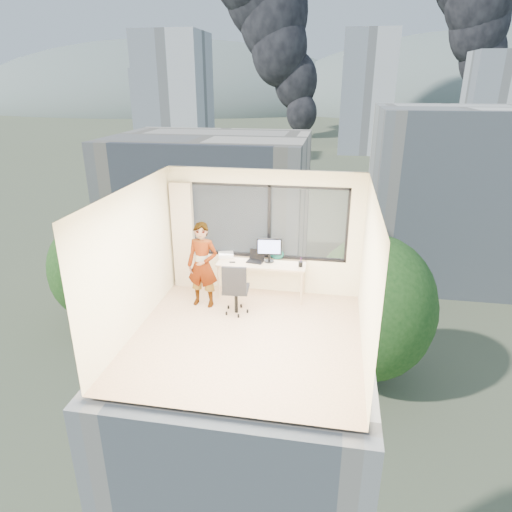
% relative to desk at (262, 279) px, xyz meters
% --- Properties ---
extents(floor, '(4.00, 4.00, 0.01)m').
position_rel_desk_xyz_m(floor, '(0.00, -1.66, -0.38)').
color(floor, beige).
rests_on(floor, ground).
extents(ceiling, '(4.00, 4.00, 0.01)m').
position_rel_desk_xyz_m(ceiling, '(0.00, -1.66, 2.23)').
color(ceiling, white).
rests_on(ceiling, ground).
extents(wall_front, '(4.00, 0.01, 2.60)m').
position_rel_desk_xyz_m(wall_front, '(0.00, -3.66, 0.93)').
color(wall_front, '#F3E7BC').
rests_on(wall_front, ground).
extents(wall_left, '(0.01, 4.00, 2.60)m').
position_rel_desk_xyz_m(wall_left, '(-2.00, -1.66, 0.93)').
color(wall_left, '#F3E7BC').
rests_on(wall_left, ground).
extents(wall_right, '(0.01, 4.00, 2.60)m').
position_rel_desk_xyz_m(wall_right, '(2.00, -1.66, 0.93)').
color(wall_right, '#F3E7BC').
rests_on(wall_right, ground).
extents(window_wall, '(3.30, 0.16, 1.55)m').
position_rel_desk_xyz_m(window_wall, '(0.05, 0.34, 1.15)').
color(window_wall, black).
rests_on(window_wall, ground).
extents(curtain, '(0.45, 0.14, 2.30)m').
position_rel_desk_xyz_m(curtain, '(-1.72, 0.22, 0.77)').
color(curtain, beige).
rests_on(curtain, floor).
extents(desk, '(1.80, 0.60, 0.75)m').
position_rel_desk_xyz_m(desk, '(0.00, 0.00, 0.00)').
color(desk, beige).
rests_on(desk, floor).
extents(chair, '(0.59, 0.59, 1.07)m').
position_rel_desk_xyz_m(chair, '(-0.36, -0.80, 0.16)').
color(chair, black).
rests_on(chair, floor).
extents(person, '(0.66, 0.46, 1.72)m').
position_rel_desk_xyz_m(person, '(-1.07, -0.59, 0.48)').
color(person, '#2D2D33').
rests_on(person, floor).
extents(monitor, '(0.52, 0.16, 0.51)m').
position_rel_desk_xyz_m(monitor, '(0.14, 0.08, 0.63)').
color(monitor, black).
rests_on(monitor, desk).
extents(game_console, '(0.37, 0.33, 0.08)m').
position_rel_desk_xyz_m(game_console, '(-0.80, 0.21, 0.41)').
color(game_console, white).
rests_on(game_console, desk).
extents(laptop, '(0.39, 0.40, 0.21)m').
position_rel_desk_xyz_m(laptop, '(-0.14, 0.02, 0.48)').
color(laptop, black).
rests_on(laptop, desk).
extents(cellphone, '(0.13, 0.07, 0.01)m').
position_rel_desk_xyz_m(cellphone, '(-0.59, -0.09, 0.38)').
color(cellphone, black).
rests_on(cellphone, desk).
extents(pen_cup, '(0.10, 0.10, 0.11)m').
position_rel_desk_xyz_m(pen_cup, '(0.80, -0.07, 0.43)').
color(pen_cup, black).
rests_on(pen_cup, desk).
extents(handbag, '(0.31, 0.18, 0.22)m').
position_rel_desk_xyz_m(handbag, '(0.28, 0.24, 0.49)').
color(handbag, '#0C4941').
rests_on(handbag, desk).
extents(exterior_ground, '(400.00, 400.00, 0.04)m').
position_rel_desk_xyz_m(exterior_ground, '(0.00, 118.34, -14.38)').
color(exterior_ground, '#515B3D').
rests_on(exterior_ground, ground).
extents(near_bldg_a, '(16.00, 12.00, 14.00)m').
position_rel_desk_xyz_m(near_bldg_a, '(-9.00, 28.34, -7.38)').
color(near_bldg_a, beige).
rests_on(near_bldg_a, exterior_ground).
extents(near_bldg_b, '(14.00, 13.00, 16.00)m').
position_rel_desk_xyz_m(near_bldg_b, '(12.00, 36.34, -6.38)').
color(near_bldg_b, silver).
rests_on(near_bldg_b, exterior_ground).
extents(far_tower_a, '(14.00, 14.00, 28.00)m').
position_rel_desk_xyz_m(far_tower_a, '(-35.00, 93.34, -0.38)').
color(far_tower_a, silver).
rests_on(far_tower_a, exterior_ground).
extents(far_tower_b, '(13.00, 13.00, 30.00)m').
position_rel_desk_xyz_m(far_tower_b, '(8.00, 118.34, 0.62)').
color(far_tower_b, silver).
rests_on(far_tower_b, exterior_ground).
extents(far_tower_c, '(15.00, 15.00, 26.00)m').
position_rel_desk_xyz_m(far_tower_c, '(45.00, 138.34, -1.38)').
color(far_tower_c, silver).
rests_on(far_tower_c, exterior_ground).
extents(far_tower_d, '(16.00, 14.00, 22.00)m').
position_rel_desk_xyz_m(far_tower_d, '(-60.00, 148.34, -3.38)').
color(far_tower_d, silver).
rests_on(far_tower_d, exterior_ground).
extents(hill_a, '(288.00, 216.00, 90.00)m').
position_rel_desk_xyz_m(hill_a, '(-120.00, 318.34, -14.38)').
color(hill_a, slate).
rests_on(hill_a, exterior_ground).
extents(hill_b, '(300.00, 220.00, 96.00)m').
position_rel_desk_xyz_m(hill_b, '(100.00, 318.34, -14.38)').
color(hill_b, slate).
rests_on(hill_b, exterior_ground).
extents(tree_a, '(7.00, 7.00, 8.00)m').
position_rel_desk_xyz_m(tree_a, '(-16.00, 20.34, -10.38)').
color(tree_a, '#1E4918').
rests_on(tree_a, exterior_ground).
extents(tree_b, '(7.60, 7.60, 9.00)m').
position_rel_desk_xyz_m(tree_b, '(4.00, 16.34, -9.88)').
color(tree_b, '#1E4918').
rests_on(tree_b, exterior_ground).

